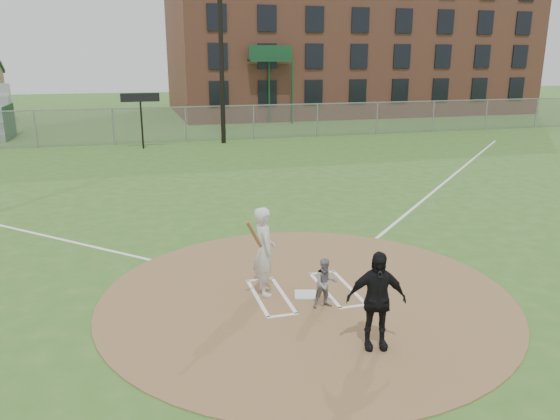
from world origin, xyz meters
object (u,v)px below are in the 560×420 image
object	(u,v)px
home_plate	(305,295)
umpire	(376,300)
catcher	(326,283)
batter_at_plate	(264,251)

from	to	relation	value
home_plate	umpire	size ratio (longest dim) A/B	0.26
catcher	umpire	xyz separation A→B (m)	(0.27, -1.65, 0.35)
home_plate	batter_at_plate	distance (m)	1.25
umpire	batter_at_plate	bearing A→B (deg)	129.32
umpire	home_plate	bearing A→B (deg)	115.42
home_plate	umpire	bearing A→B (deg)	-78.18
catcher	umpire	world-z (taller)	umpire
home_plate	batter_at_plate	size ratio (longest dim) A/B	0.24
umpire	batter_at_plate	world-z (taller)	batter_at_plate
home_plate	batter_at_plate	world-z (taller)	batter_at_plate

